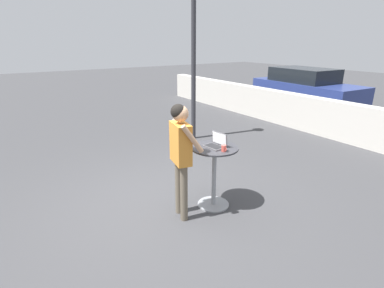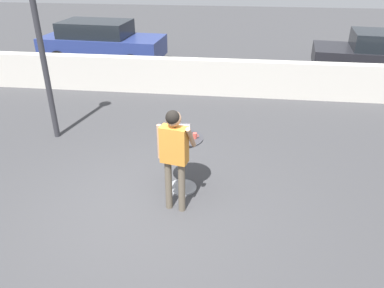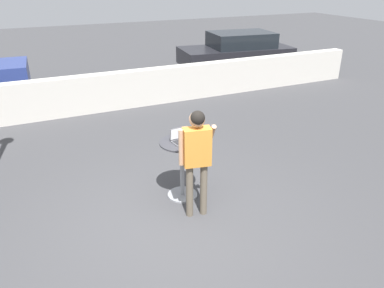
{
  "view_description": "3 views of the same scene",
  "coord_description": "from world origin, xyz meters",
  "views": [
    {
      "loc": [
        3.81,
        -2.05,
        2.55
      ],
      "look_at": [
        0.34,
        0.25,
        1.11
      ],
      "focal_mm": 28.0,
      "sensor_mm": 36.0,
      "label": 1
    },
    {
      "loc": [
        1.29,
        -4.86,
        3.77
      ],
      "look_at": [
        0.62,
        0.39,
        1.01
      ],
      "focal_mm": 35.0,
      "sensor_mm": 36.0,
      "label": 2
    },
    {
      "loc": [
        -1.75,
        -4.42,
        3.49
      ],
      "look_at": [
        0.42,
        0.24,
        1.13
      ],
      "focal_mm": 35.0,
      "sensor_mm": 36.0,
      "label": 3
    }
  ],
  "objects": [
    {
      "name": "ground_plane",
      "position": [
        0.0,
        0.0,
        0.0
      ],
      "size": [
        50.0,
        50.0,
        0.0
      ],
      "primitive_type": "plane",
      "color": "#3D3D3F"
    },
    {
      "name": "pavement_kerb",
      "position": [
        0.0,
        5.56,
        0.51
      ],
      "size": [
        17.33,
        0.35,
        1.02
      ],
      "color": "beige",
      "rests_on": "ground_plane"
    },
    {
      "name": "cafe_table",
      "position": [
        0.42,
        0.62,
        0.64
      ],
      "size": [
        0.73,
        0.73,
        1.01
      ],
      "color": "gray",
      "rests_on": "ground_plane"
    },
    {
      "name": "laptop",
      "position": [
        0.41,
        0.64,
        1.06
      ],
      "size": [
        0.34,
        0.27,
        0.22
      ],
      "color": "#515156",
      "rests_on": "cafe_table"
    },
    {
      "name": "coffee_mug",
      "position": [
        0.64,
        0.61,
        1.06
      ],
      "size": [
        0.11,
        0.07,
        0.1
      ],
      "color": "#C14C42",
      "rests_on": "cafe_table"
    },
    {
      "name": "standing_person",
      "position": [
        0.4,
        0.02,
        1.12
      ],
      "size": [
        0.58,
        0.34,
        1.74
      ],
      "color": "brown",
      "rests_on": "ground_plane"
    },
    {
      "name": "parked_car_near_street",
      "position": [
        5.91,
        7.94,
        0.76
      ],
      "size": [
        4.39,
        2.33,
        1.46
      ],
      "color": "black",
      "rests_on": "ground_plane"
    },
    {
      "name": "parked_car_further_down",
      "position": [
        -3.75,
        8.46,
        0.77
      ],
      "size": [
        4.5,
        2.14,
        1.51
      ],
      "color": "navy",
      "rests_on": "ground_plane"
    },
    {
      "name": "street_lamp",
      "position": [
        -2.71,
        2.33,
        2.58
      ],
      "size": [
        0.32,
        0.32,
        3.96
      ],
      "color": "#2D2D33",
      "rests_on": "ground_plane"
    }
  ]
}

